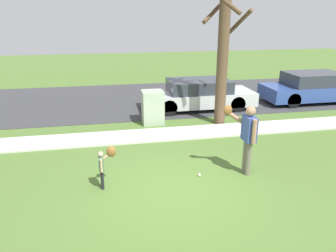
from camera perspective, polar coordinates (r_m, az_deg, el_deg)
ground_plane at (r=10.89m, az=-2.63°, el=-1.91°), size 48.00×48.00×0.00m
sidewalk_strip at (r=10.97m, az=-2.71°, el=-1.58°), size 36.00×1.20×0.06m
road_surface at (r=15.72m, az=-5.42°, el=4.68°), size 36.00×6.80×0.02m
person_adult at (r=8.32m, az=13.52°, el=-1.20°), size 0.72×0.64×1.78m
person_child at (r=7.74m, az=-10.90°, el=-6.14°), size 0.42×0.38×0.98m
baseball at (r=8.39m, az=5.44°, el=-8.42°), size 0.07×0.07×0.07m
utility_cabinet at (r=12.08m, az=-2.66°, el=3.24°), size 0.76×0.74×1.21m
street_tree_near at (r=11.78m, az=9.57°, el=13.80°), size 1.85×1.88×5.40m
parked_sedan_silver at (r=13.99m, az=5.32°, el=5.46°), size 4.60×1.80×1.23m
parked_wagon_blue at (r=16.40m, az=23.74°, el=6.10°), size 4.50×1.80×1.33m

